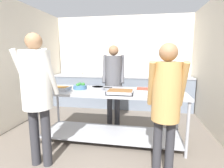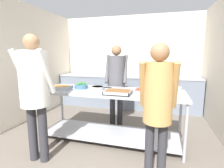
% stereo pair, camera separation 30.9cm
% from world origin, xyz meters
% --- Properties ---
extents(wall_rear, '(4.12, 0.06, 2.65)m').
position_xyz_m(wall_rear, '(0.00, 4.18, 1.32)').
color(wall_rear, beige).
rests_on(wall_rear, ground_plane).
extents(wall_left, '(0.06, 4.30, 2.65)m').
position_xyz_m(wall_left, '(-2.03, 2.09, 1.32)').
color(wall_left, beige).
rests_on(wall_left, ground_plane).
extents(back_counter, '(3.96, 0.65, 0.93)m').
position_xyz_m(back_counter, '(0.00, 3.81, 0.47)').
color(back_counter, slate).
rests_on(back_counter, ground_plane).
extents(serving_counter, '(2.49, 0.83, 0.90)m').
position_xyz_m(serving_counter, '(0.12, 1.76, 0.61)').
color(serving_counter, '#9EA0A8').
rests_on(serving_counter, ground_plane).
extents(serving_tray_greens, '(0.43, 0.27, 0.05)m').
position_xyz_m(serving_tray_greens, '(-0.84, 1.67, 0.93)').
color(serving_tray_greens, '#9EA0A8').
rests_on(serving_tray_greens, serving_counter).
extents(broccoli_bowl, '(0.24, 0.24, 0.12)m').
position_xyz_m(broccoli_bowl, '(-0.46, 1.81, 0.94)').
color(broccoli_bowl, '#3D668C').
rests_on(broccoli_bowl, serving_counter).
extents(sauce_pan, '(0.37, 0.23, 0.06)m').
position_xyz_m(sauce_pan, '(-0.12, 1.77, 0.94)').
color(sauce_pan, '#9EA0A8').
rests_on(sauce_pan, serving_counter).
extents(serving_tray_roast, '(0.41, 0.34, 0.05)m').
position_xyz_m(serving_tray_roast, '(0.30, 1.56, 0.93)').
color(serving_tray_roast, '#9EA0A8').
rests_on(serving_tray_roast, serving_counter).
extents(serving_tray_vegetables, '(0.46, 0.33, 0.05)m').
position_xyz_m(serving_tray_vegetables, '(0.77, 1.75, 0.93)').
color(serving_tray_vegetables, '#9EA0A8').
rests_on(serving_tray_vegetables, serving_counter).
extents(plate_stack, '(0.25, 0.25, 0.07)m').
position_xyz_m(plate_stack, '(1.16, 2.00, 0.94)').
color(plate_stack, white).
rests_on(plate_stack, serving_counter).
extents(guest_serving_left, '(0.42, 0.33, 1.65)m').
position_xyz_m(guest_serving_left, '(0.93, 0.92, 1.02)').
color(guest_serving_left, '#2D2D33').
rests_on(guest_serving_left, ground_plane).
extents(guest_serving_right, '(0.49, 0.38, 1.78)m').
position_xyz_m(guest_serving_right, '(-0.70, 0.88, 1.10)').
color(guest_serving_right, '#2D2D33').
rests_on(guest_serving_right, ground_plane).
extents(cook_behind_counter, '(0.49, 0.37, 1.71)m').
position_xyz_m(cook_behind_counter, '(0.04, 2.45, 1.06)').
color(cook_behind_counter, '#2D2D33').
rests_on(cook_behind_counter, ground_plane).
extents(water_bottle, '(0.07, 0.07, 0.32)m').
position_xyz_m(water_bottle, '(-1.24, 3.90, 1.07)').
color(water_bottle, silver).
rests_on(water_bottle, back_counter).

